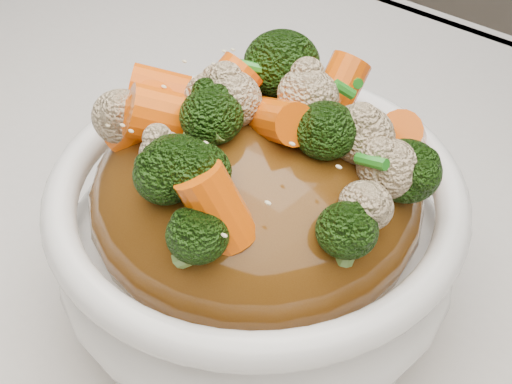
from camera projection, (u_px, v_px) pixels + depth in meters
The scene contains 8 objects.
tablecloth at pixel (247, 297), 0.49m from camera, with size 1.20×0.80×0.04m, color silver.
bowl at pixel (256, 236), 0.43m from camera, with size 0.24×0.24×0.09m, color white, non-canonical shape.
sauce_base at pixel (256, 196), 0.41m from camera, with size 0.19×0.19×0.11m, color #56310E.
carrots at pixel (256, 96), 0.37m from camera, with size 0.19×0.19×0.06m, color #FA6008, non-canonical shape.
broccoli at pixel (256, 98), 0.37m from camera, with size 0.19×0.19×0.05m, color black, non-canonical shape.
cauliflower at pixel (256, 102), 0.37m from camera, with size 0.19×0.19×0.04m, color beige, non-canonical shape.
scallions at pixel (256, 95), 0.37m from camera, with size 0.14×0.14×0.02m, color #217F1D, non-canonical shape.
sesame_seeds at pixel (256, 95), 0.37m from camera, with size 0.17×0.17×0.01m, color beige, non-canonical shape.
Camera 1 is at (0.20, -0.24, 1.11)m, focal length 50.00 mm.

